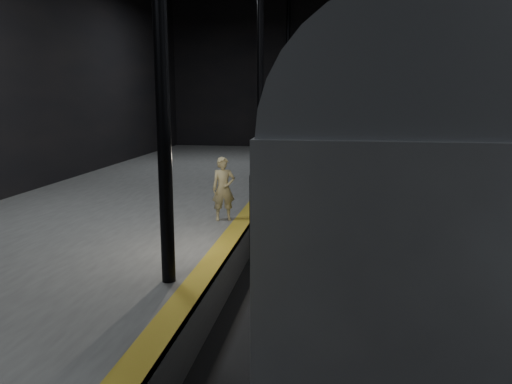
# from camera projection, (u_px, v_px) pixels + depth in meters

# --- Properties ---
(ground) EXTENTS (44.00, 44.00, 0.00)m
(ground) POSITION_uv_depth(u_px,v_px,m) (358.00, 270.00, 13.16)
(ground) COLOR black
(ground) RESTS_ON ground
(platform_left) EXTENTS (9.00, 43.80, 1.00)m
(platform_left) POSITION_uv_depth(u_px,v_px,m) (91.00, 239.00, 14.21)
(platform_left) COLOR #4C4D4A
(platform_left) RESTS_ON ground
(tactile_strip) EXTENTS (0.50, 43.80, 0.01)m
(tactile_strip) POSITION_uv_depth(u_px,v_px,m) (237.00, 228.00, 13.46)
(tactile_strip) COLOR olive
(tactile_strip) RESTS_ON platform_left
(track) EXTENTS (2.40, 43.00, 0.24)m
(track) POSITION_uv_depth(u_px,v_px,m) (358.00, 268.00, 13.15)
(track) COLOR #3F3328
(track) RESTS_ON ground
(train) EXTENTS (3.06, 20.43, 5.46)m
(train) POSITION_uv_depth(u_px,v_px,m) (359.00, 148.00, 14.49)
(train) COLOR gray
(train) RESTS_ON ground
(woman) EXTENTS (0.77, 0.63, 1.82)m
(woman) POSITION_uv_depth(u_px,v_px,m) (224.00, 189.00, 14.24)
(woman) COLOR tan
(woman) RESTS_ON platform_left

